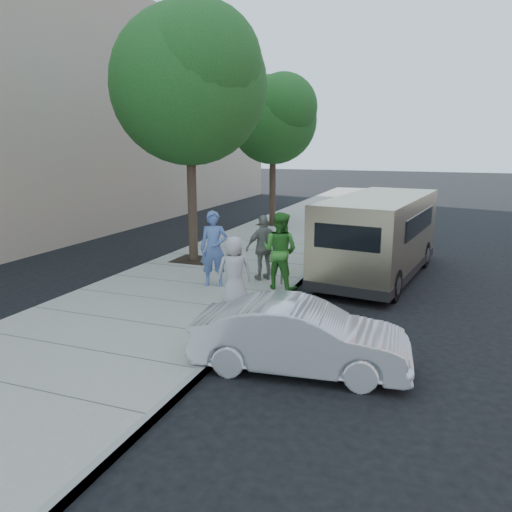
{
  "coord_description": "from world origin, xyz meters",
  "views": [
    {
      "loc": [
        4.97,
        -11.2,
        3.75
      ],
      "look_at": [
        0.83,
        -0.31,
        1.1
      ],
      "focal_mm": 35.0,
      "sensor_mm": 36.0,
      "label": 1
    }
  ],
  "objects_px": {
    "tree_near": "(190,80)",
    "person_gray_shirt": "(234,271)",
    "parking_meter": "(282,246)",
    "person_green_shirt": "(280,250)",
    "person_officer": "(214,249)",
    "van": "(380,235)",
    "tree_far": "(274,116)",
    "person_striped_polo": "(264,248)",
    "sedan": "(300,337)"
  },
  "relations": [
    {
      "from": "van",
      "to": "person_green_shirt",
      "type": "xyz_separation_m",
      "value": [
        -2.12,
        -2.57,
        -0.1
      ]
    },
    {
      "from": "person_officer",
      "to": "person_green_shirt",
      "type": "distance_m",
      "value": 1.69
    },
    {
      "from": "parking_meter",
      "to": "person_gray_shirt",
      "type": "relative_size",
      "value": 0.89
    },
    {
      "from": "person_green_shirt",
      "to": "van",
      "type": "bearing_deg",
      "value": -119.77
    },
    {
      "from": "tree_far",
      "to": "person_green_shirt",
      "type": "distance_m",
      "value": 10.88
    },
    {
      "from": "tree_near",
      "to": "person_striped_polo",
      "type": "distance_m",
      "value": 5.5
    },
    {
      "from": "sedan",
      "to": "person_gray_shirt",
      "type": "distance_m",
      "value": 3.25
    },
    {
      "from": "van",
      "to": "person_green_shirt",
      "type": "height_order",
      "value": "van"
    },
    {
      "from": "person_officer",
      "to": "parking_meter",
      "type": "bearing_deg",
      "value": 4.66
    },
    {
      "from": "sedan",
      "to": "van",
      "type": "bearing_deg",
      "value": -10.66
    },
    {
      "from": "sedan",
      "to": "person_officer",
      "type": "bearing_deg",
      "value": 35.26
    },
    {
      "from": "tree_near",
      "to": "parking_meter",
      "type": "bearing_deg",
      "value": -26.02
    },
    {
      "from": "tree_near",
      "to": "tree_far",
      "type": "relative_size",
      "value": 1.16
    },
    {
      "from": "tree_near",
      "to": "tree_far",
      "type": "height_order",
      "value": "tree_near"
    },
    {
      "from": "tree_far",
      "to": "person_green_shirt",
      "type": "height_order",
      "value": "tree_far"
    },
    {
      "from": "van",
      "to": "person_gray_shirt",
      "type": "relative_size",
      "value": 4.04
    },
    {
      "from": "tree_far",
      "to": "person_green_shirt",
      "type": "xyz_separation_m",
      "value": [
        3.45,
        -9.61,
        -3.76
      ]
    },
    {
      "from": "tree_near",
      "to": "person_officer",
      "type": "relative_size",
      "value": 3.89
    },
    {
      "from": "tree_far",
      "to": "van",
      "type": "distance_m",
      "value": 9.69
    },
    {
      "from": "person_officer",
      "to": "person_striped_polo",
      "type": "distance_m",
      "value": 1.41
    },
    {
      "from": "parking_meter",
      "to": "person_striped_polo",
      "type": "relative_size",
      "value": 0.81
    },
    {
      "from": "tree_far",
      "to": "person_striped_polo",
      "type": "distance_m",
      "value": 10.17
    },
    {
      "from": "parking_meter",
      "to": "van",
      "type": "bearing_deg",
      "value": 55.25
    },
    {
      "from": "parking_meter",
      "to": "person_striped_polo",
      "type": "bearing_deg",
      "value": 164.63
    },
    {
      "from": "person_striped_polo",
      "to": "tree_near",
      "type": "bearing_deg",
      "value": -70.03
    },
    {
      "from": "tree_far",
      "to": "person_striped_polo",
      "type": "height_order",
      "value": "tree_far"
    },
    {
      "from": "van",
      "to": "person_striped_polo",
      "type": "relative_size",
      "value": 3.68
    },
    {
      "from": "tree_far",
      "to": "person_gray_shirt",
      "type": "relative_size",
      "value": 4.08
    },
    {
      "from": "van",
      "to": "person_green_shirt",
      "type": "relative_size",
      "value": 3.32
    },
    {
      "from": "person_gray_shirt",
      "to": "person_striped_polo",
      "type": "relative_size",
      "value": 0.91
    },
    {
      "from": "tree_near",
      "to": "tree_far",
      "type": "xyz_separation_m",
      "value": [
        -0.0,
        7.6,
        -0.66
      ]
    },
    {
      "from": "tree_far",
      "to": "person_gray_shirt",
      "type": "height_order",
      "value": "tree_far"
    },
    {
      "from": "sedan",
      "to": "person_striped_polo",
      "type": "height_order",
      "value": "person_striped_polo"
    },
    {
      "from": "parking_meter",
      "to": "sedan",
      "type": "xyz_separation_m",
      "value": [
        1.75,
        -4.4,
        -0.58
      ]
    },
    {
      "from": "tree_near",
      "to": "sedan",
      "type": "relative_size",
      "value": 2.09
    },
    {
      "from": "van",
      "to": "person_striped_polo",
      "type": "height_order",
      "value": "van"
    },
    {
      "from": "parking_meter",
      "to": "person_green_shirt",
      "type": "relative_size",
      "value": 0.73
    },
    {
      "from": "sedan",
      "to": "person_officer",
      "type": "distance_m",
      "value": 4.99
    },
    {
      "from": "parking_meter",
      "to": "tree_near",
      "type": "bearing_deg",
      "value": 163.75
    },
    {
      "from": "person_officer",
      "to": "van",
      "type": "bearing_deg",
      "value": 18.18
    },
    {
      "from": "person_gray_shirt",
      "to": "van",
      "type": "bearing_deg",
      "value": -153.45
    },
    {
      "from": "person_striped_polo",
      "to": "van",
      "type": "bearing_deg",
      "value": 171.2
    },
    {
      "from": "tree_near",
      "to": "parking_meter",
      "type": "distance_m",
      "value": 5.78
    },
    {
      "from": "parking_meter",
      "to": "person_striped_polo",
      "type": "distance_m",
      "value": 0.67
    },
    {
      "from": "person_officer",
      "to": "person_striped_polo",
      "type": "relative_size",
      "value": 1.1
    },
    {
      "from": "person_green_shirt",
      "to": "tree_far",
      "type": "bearing_deg",
      "value": -60.49
    },
    {
      "from": "person_gray_shirt",
      "to": "tree_near",
      "type": "bearing_deg",
      "value": -83.23
    },
    {
      "from": "person_officer",
      "to": "person_gray_shirt",
      "type": "distance_m",
      "value": 1.75
    },
    {
      "from": "tree_near",
      "to": "person_gray_shirt",
      "type": "xyz_separation_m",
      "value": [
        2.94,
        -3.69,
        -4.6
      ]
    },
    {
      "from": "parking_meter",
      "to": "van",
      "type": "distance_m",
      "value": 3.11
    }
  ]
}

